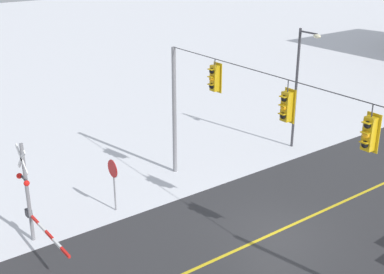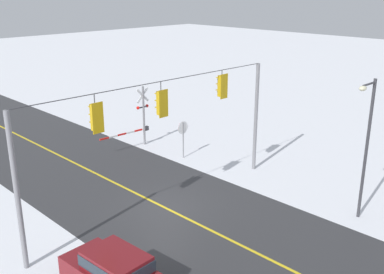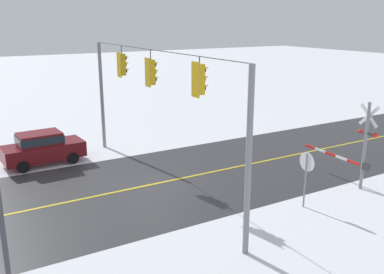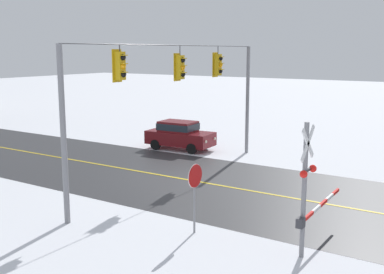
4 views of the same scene
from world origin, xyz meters
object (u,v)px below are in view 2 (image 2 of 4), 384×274
at_px(stop_sign, 183,131).
at_px(railroad_crossing, 140,117).
at_px(parked_car_maroon, 115,273).
at_px(streetlamp_near, 366,138).

height_order(stop_sign, railroad_crossing, railroad_crossing).
height_order(railroad_crossing, parked_car_maroon, railroad_crossing).
height_order(stop_sign, streetlamp_near, streetlamp_near).
distance_m(railroad_crossing, streetlamp_near, 15.10).
distance_m(stop_sign, railroad_crossing, 3.69).
relative_size(stop_sign, streetlamp_near, 0.36).
bearing_deg(railroad_crossing, parked_car_maroon, 48.24).
xyz_separation_m(stop_sign, parked_car_maroon, (10.94, 8.12, -0.76)).
relative_size(stop_sign, railroad_crossing, 0.58).
relative_size(parked_car_maroon, streetlamp_near, 0.66).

